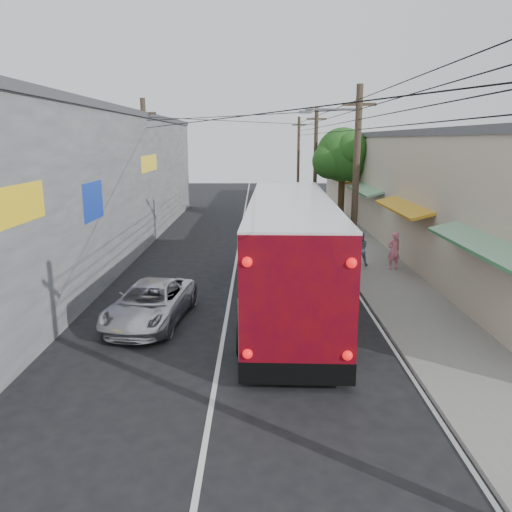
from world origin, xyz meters
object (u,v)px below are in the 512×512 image
at_px(coach_bus, 290,249).
at_px(parked_suv, 320,258).
at_px(jeepney, 150,303).
at_px(parked_car_far, 293,206).
at_px(pedestrian_near, 394,251).
at_px(parked_car_mid, 316,224).
at_px(pedestrian_far, 360,249).

bearing_deg(coach_bus, parked_suv, 69.55).
relative_size(coach_bus, jeepney, 2.88).
relative_size(parked_car_far, pedestrian_near, 2.67).
xyz_separation_m(coach_bus, parked_car_far, (1.61, 21.16, -1.24)).
relative_size(parked_suv, pedestrian_near, 3.09).
xyz_separation_m(parked_car_mid, pedestrian_far, (1.16, -7.56, 0.10)).
relative_size(parked_car_mid, pedestrian_far, 3.00).
xyz_separation_m(jeepney, pedestrian_far, (8.19, 7.06, 0.26)).
bearing_deg(coach_bus, pedestrian_near, 43.60).
relative_size(parked_suv, parked_car_mid, 1.11).
xyz_separation_m(jeepney, pedestrian_near, (9.56, 6.42, 0.32)).
height_order(parked_car_mid, pedestrian_near, pedestrian_near).
relative_size(jeepney, pedestrian_far, 2.97).
distance_m(coach_bus, parked_car_far, 21.26).
distance_m(parked_car_mid, pedestrian_near, 8.58).
bearing_deg(parked_car_mid, pedestrian_far, -78.77).
height_order(jeepney, parked_car_far, parked_car_far).
bearing_deg(parked_suv, coach_bus, -106.24).
bearing_deg(jeepney, parked_suv, 50.62).
height_order(jeepney, parked_car_mid, parked_car_mid).
bearing_deg(parked_car_mid, jeepney, -113.18).
height_order(coach_bus, pedestrian_far, coach_bus).
relative_size(jeepney, parked_suv, 0.89).
distance_m(coach_bus, pedestrian_near, 6.69).
distance_m(parked_suv, parked_car_far, 17.27).
relative_size(coach_bus, parked_car_far, 2.98).
xyz_separation_m(coach_bus, parked_car_mid, (2.41, 12.57, -1.18)).
height_order(parked_car_mid, parked_car_far, parked_car_mid).
bearing_deg(parked_suv, pedestrian_far, 36.08).
height_order(coach_bus, parked_suv, coach_bus).
height_order(jeepney, pedestrian_near, pedestrian_near).
bearing_deg(parked_suv, parked_car_mid, 91.00).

